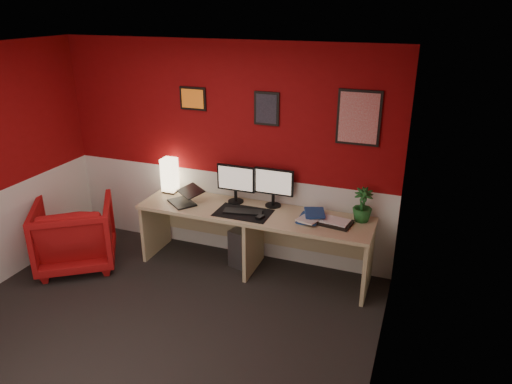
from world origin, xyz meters
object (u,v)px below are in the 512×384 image
Objects in this scene: shoji_lamp at (170,176)px; pc_tower at (246,244)px; monitor_right at (273,182)px; zen_tray at (334,222)px; potted_plant at (363,205)px; laptop at (182,194)px; armchair at (75,234)px; monitor_left at (235,178)px; desk at (254,241)px.

pc_tower is at bearing -1.83° from shoji_lamp.
monitor_right is 0.82m from zen_tray.
laptop is at bearing -172.75° from potted_plant.
armchair is at bearing -165.95° from potted_plant.
monitor_left is at bearing -173.12° from pc_tower.
monitor_left is at bearing 179.86° from potted_plant.
monitor_left reaches higher than pc_tower.
armchair is (-0.82, -0.79, -0.54)m from shoji_lamp.
zen_tray is at bearing -8.49° from monitor_left.
shoji_lamp is at bearing 174.66° from zen_tray.
monitor_left reaches higher than potted_plant.
monitor_right is at bearing 25.23° from pc_tower.
laptop is at bearing 170.61° from armchair.
monitor_left is 1.22m from zen_tray.
zen_tray is at bearing -16.36° from monitor_right.
monitor_right is at bearing 177.40° from potted_plant.
monitor_left is 1.95m from armchair.
monitor_right is at bearing 5.43° from monitor_left.
armchair is at bearing -163.01° from desk.
potted_plant reaches higher than laptop.
laptop is 1.32m from armchair.
desk is 4.48× the size of monitor_left.
potted_plant is 3.24m from armchair.
monitor_right is 1.29× the size of pc_tower.
pc_tower is 0.52× the size of armchair.
zen_tray is at bearing 157.49° from armchair.
laptop is 0.92× the size of potted_plant.
monitor_right is at bearing 55.95° from desk.
shoji_lamp is 0.47× the size of armchair.
potted_plant is (1.98, 0.25, 0.07)m from laptop.
potted_plant is (0.99, -0.04, -0.11)m from monitor_right.
monitor_right is 0.85m from pc_tower.
desk is 0.97m from laptop.
armchair is (-1.81, -0.76, 0.17)m from pc_tower.
shoji_lamp is 2.05m from zen_tray.
monitor_right is (0.15, 0.22, 0.66)m from desk.
pc_tower is at bearing -169.11° from monitor_right.
shoji_lamp is at bearing -170.34° from armchair.
laptop is 0.95m from pc_tower.
desk is 1.29m from shoji_lamp.
laptop is 0.73× the size of pc_tower.
pc_tower is at bearing 133.47° from desk.
zen_tray is 2.94m from armchair.
laptop reaches higher than zen_tray.
zen_tray is at bearing -5.34° from shoji_lamp.
monitor_right is at bearing 163.64° from zen_tray.
zen_tray reaches higher than pc_tower.
monitor_left is at bearing -0.97° from shoji_lamp.
shoji_lamp is 0.86m from monitor_left.
monitor_right is 1.00m from potted_plant.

